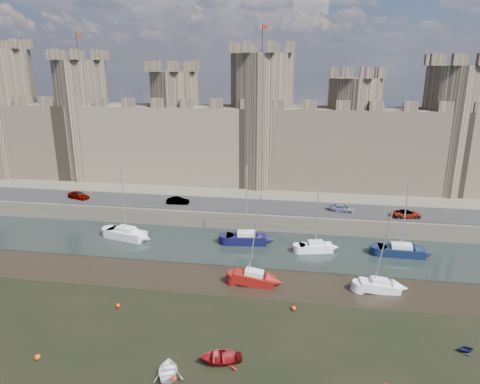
{
  "coord_description": "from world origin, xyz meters",
  "views": [
    {
      "loc": [
        10.46,
        -28.53,
        23.41
      ],
      "look_at": [
        2.33,
        22.0,
        8.32
      ],
      "focal_mm": 32.0,
      "sensor_mm": 36.0,
      "label": 1
    }
  ],
  "objects_px": {
    "sailboat_4": "(254,278)",
    "sailboat_5": "(379,285)",
    "sailboat_2": "(316,247)",
    "car_1": "(178,201)",
    "sailboat_1": "(246,238)",
    "car_2": "(342,208)",
    "sailboat_0": "(126,233)",
    "car_0": "(79,195)",
    "car_3": "(407,214)",
    "sailboat_3": "(401,250)"
  },
  "relations": [
    {
      "from": "car_2",
      "to": "sailboat_0",
      "type": "distance_m",
      "value": 31.73
    },
    {
      "from": "car_1",
      "to": "sailboat_5",
      "type": "distance_m",
      "value": 33.74
    },
    {
      "from": "car_0",
      "to": "car_1",
      "type": "bearing_deg",
      "value": -70.58
    },
    {
      "from": "sailboat_1",
      "to": "sailboat_2",
      "type": "bearing_deg",
      "value": -13.78
    },
    {
      "from": "sailboat_0",
      "to": "sailboat_1",
      "type": "bearing_deg",
      "value": 17.97
    },
    {
      "from": "sailboat_1",
      "to": "sailboat_5",
      "type": "height_order",
      "value": "sailboat_1"
    },
    {
      "from": "sailboat_3",
      "to": "sailboat_5",
      "type": "distance_m",
      "value": 10.6
    },
    {
      "from": "car_3",
      "to": "sailboat_1",
      "type": "height_order",
      "value": "sailboat_1"
    },
    {
      "from": "car_3",
      "to": "sailboat_4",
      "type": "height_order",
      "value": "sailboat_4"
    },
    {
      "from": "car_1",
      "to": "sailboat_0",
      "type": "bearing_deg",
      "value": 148.24
    },
    {
      "from": "car_3",
      "to": "sailboat_3",
      "type": "relative_size",
      "value": 0.42
    },
    {
      "from": "car_0",
      "to": "car_2",
      "type": "xyz_separation_m",
      "value": [
        42.19,
        0.3,
        -0.12
      ]
    },
    {
      "from": "sailboat_3",
      "to": "sailboat_4",
      "type": "distance_m",
      "value": 20.48
    },
    {
      "from": "car_1",
      "to": "sailboat_4",
      "type": "relative_size",
      "value": 0.33
    },
    {
      "from": "sailboat_2",
      "to": "sailboat_4",
      "type": "relative_size",
      "value": 0.87
    },
    {
      "from": "car_1",
      "to": "sailboat_5",
      "type": "height_order",
      "value": "sailboat_5"
    },
    {
      "from": "sailboat_3",
      "to": "sailboat_5",
      "type": "bearing_deg",
      "value": -111.44
    },
    {
      "from": "sailboat_3",
      "to": "sailboat_2",
      "type": "bearing_deg",
      "value": -175.83
    },
    {
      "from": "car_1",
      "to": "sailboat_1",
      "type": "distance_m",
      "value": 14.71
    },
    {
      "from": "sailboat_0",
      "to": "car_2",
      "type": "bearing_deg",
      "value": 32.05
    },
    {
      "from": "car_2",
      "to": "sailboat_1",
      "type": "distance_m",
      "value": 15.84
    },
    {
      "from": "car_1",
      "to": "car_3",
      "type": "xyz_separation_m",
      "value": [
        34.29,
        -0.76,
        -0.01
      ]
    },
    {
      "from": "car_1",
      "to": "car_3",
      "type": "distance_m",
      "value": 34.3
    },
    {
      "from": "car_0",
      "to": "sailboat_1",
      "type": "relative_size",
      "value": 0.35
    },
    {
      "from": "car_2",
      "to": "car_1",
      "type": "bearing_deg",
      "value": 101.43
    },
    {
      "from": "car_0",
      "to": "car_3",
      "type": "distance_m",
      "value": 51.15
    },
    {
      "from": "car_1",
      "to": "sailboat_4",
      "type": "xyz_separation_m",
      "value": [
        14.59,
        -19.11,
        -2.3
      ]
    },
    {
      "from": "sailboat_1",
      "to": "sailboat_4",
      "type": "distance_m",
      "value": 11.33
    },
    {
      "from": "car_3",
      "to": "sailboat_2",
      "type": "bearing_deg",
      "value": 116.36
    },
    {
      "from": "car_1",
      "to": "car_2",
      "type": "xyz_separation_m",
      "value": [
        25.34,
        0.37,
        -0.04
      ]
    },
    {
      "from": "sailboat_4",
      "to": "sailboat_3",
      "type": "bearing_deg",
      "value": 32.06
    },
    {
      "from": "car_0",
      "to": "sailboat_1",
      "type": "distance_m",
      "value": 30.16
    },
    {
      "from": "car_2",
      "to": "sailboat_3",
      "type": "bearing_deg",
      "value": -132.2
    },
    {
      "from": "car_2",
      "to": "sailboat_2",
      "type": "xyz_separation_m",
      "value": [
        -3.92,
        -9.62,
        -2.27
      ]
    },
    {
      "from": "car_2",
      "to": "car_0",
      "type": "bearing_deg",
      "value": 101.0
    },
    {
      "from": "sailboat_0",
      "to": "sailboat_4",
      "type": "distance_m",
      "value": 21.96
    },
    {
      "from": "sailboat_1",
      "to": "car_2",
      "type": "bearing_deg",
      "value": 25.97
    },
    {
      "from": "car_3",
      "to": "car_0",
      "type": "bearing_deg",
      "value": 82.03
    },
    {
      "from": "sailboat_5",
      "to": "sailboat_4",
      "type": "bearing_deg",
      "value": 176.65
    },
    {
      "from": "car_0",
      "to": "sailboat_0",
      "type": "xyz_separation_m",
      "value": [
        11.96,
        -9.05,
        -2.33
      ]
    },
    {
      "from": "sailboat_1",
      "to": "sailboat_2",
      "type": "relative_size",
      "value": 1.18
    },
    {
      "from": "car_1",
      "to": "sailboat_0",
      "type": "relative_size",
      "value": 0.33
    },
    {
      "from": "car_0",
      "to": "car_2",
      "type": "bearing_deg",
      "value": -69.93
    },
    {
      "from": "car_0",
      "to": "car_1",
      "type": "xyz_separation_m",
      "value": [
        16.85,
        -0.07,
        -0.08
      ]
    },
    {
      "from": "sailboat_4",
      "to": "sailboat_5",
      "type": "bearing_deg",
      "value": 4.16
    },
    {
      "from": "sailboat_0",
      "to": "sailboat_4",
      "type": "relative_size",
      "value": 1.0
    },
    {
      "from": "sailboat_2",
      "to": "sailboat_5",
      "type": "relative_size",
      "value": 1.0
    },
    {
      "from": "car_0",
      "to": "sailboat_0",
      "type": "height_order",
      "value": "sailboat_0"
    },
    {
      "from": "sailboat_4",
      "to": "sailboat_1",
      "type": "bearing_deg",
      "value": 104.17
    },
    {
      "from": "car_2",
      "to": "car_3",
      "type": "distance_m",
      "value": 9.02
    }
  ]
}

